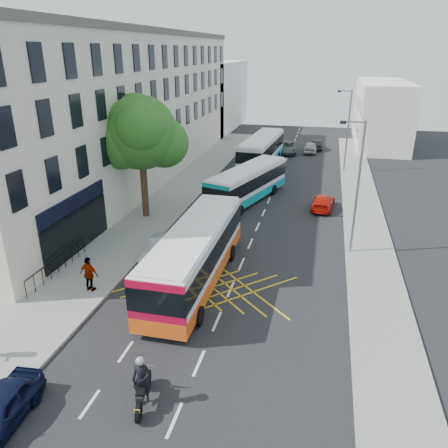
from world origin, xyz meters
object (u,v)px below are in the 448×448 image
Objects in this scene: lamp_near at (357,182)px; bus_mid at (247,184)px; distant_car_grey at (287,147)px; distant_car_silver at (311,147)px; bus_near at (195,254)px; street_tree at (140,134)px; pedestrian_far at (89,274)px; lamp_far at (347,127)px; bus_far at (262,151)px; distant_car_dark at (317,145)px; motorbike at (142,382)px; red_hatchback at (323,202)px; parked_car_silver at (160,249)px.

lamp_near reaches higher than bus_mid.
distant_car_grey reaches higher than distant_car_silver.
distant_car_silver is (4.51, 33.99, -1.01)m from bus_near.
street_tree is 0.78× the size of bus_near.
bus_near is 6.02× the size of pedestrian_far.
bus_near is (-8.21, -5.65, -2.94)m from lamp_near.
lamp_far is (0.00, 20.00, 0.00)m from lamp_near.
bus_far is 11.67m from distant_car_dark.
motorbike is at bearing 87.62° from distant_car_silver.
bus_near is at bearing -73.59° from bus_mid.
distant_car_dark is at bearing 65.50° from bus_far.
bus_mid is at bearing -97.35° from pedestrian_far.
distant_car_grey is at bearing 103.17° from bus_mid.
bus_near is 14.11m from bus_mid.
bus_far reaches higher than red_hatchback.
bus_far is 2.96× the size of parked_car_silver.
distant_car_silver is 37.56m from pedestrian_far.
distant_car_dark is (4.49, 45.02, -0.38)m from motorbike.
motorbike reaches higher than parked_car_silver.
parked_car_silver is at bearing -115.34° from lamp_far.
motorbike is (7.19, -17.48, -5.33)m from street_tree.
distant_car_dark is at bearing 95.67° from lamp_near.
street_tree is 11.73m from bus_near.
bus_mid is 2.66× the size of distant_car_silver.
distant_car_grey is at bearing 87.36° from bus_near.
motorbike is 1.21× the size of pedestrian_far.
lamp_near is 10.39m from bus_near.
red_hatchback is at bearing -98.26° from lamp_far.
bus_mid is 22.98m from motorbike.
pedestrian_far is at bearing 119.68° from motorbike.
distant_car_silver is 2.07× the size of pedestrian_far.
lamp_far reaches higher than distant_car_dark.
parked_car_silver is at bearing 96.55° from motorbike.
distant_car_grey is (4.57, 30.86, 0.04)m from parked_car_silver.
bus_far is at bearing -55.62° from red_hatchback.
lamp_far is 0.77× the size of bus_mid.
pedestrian_far is (-5.24, -16.45, -0.41)m from bus_mid.
bus_mid is 4.54× the size of motorbike.
bus_mid reaches higher than motorbike.
bus_near reaches higher than motorbike.
lamp_far is at bearing 2.01° from bus_far.
street_tree is 2.25× the size of distant_car_silver.
motorbike is 0.59× the size of parked_car_silver.
motorbike is at bearing -102.29° from lamp_far.
distant_car_silver is at bearing 97.43° from lamp_near.
motorbike is (-7.52, -14.51, -3.65)m from lamp_near.
lamp_far is at bearing -53.82° from distant_car_grey.
distant_car_grey is 4.66m from distant_car_dark.
bus_mid is at bearing 72.78° from distant_car_dark.
bus_far reaches higher than distant_car_grey.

